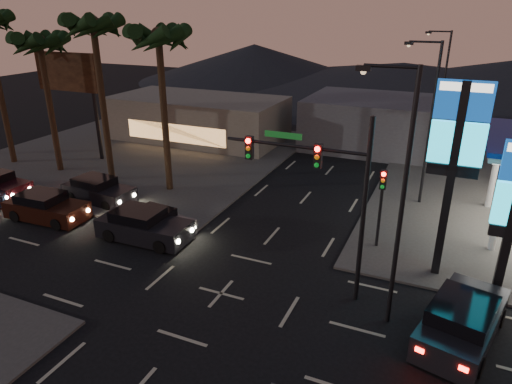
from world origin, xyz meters
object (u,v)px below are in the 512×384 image
at_px(pylon_sign_tall, 457,143).
at_px(car_lane_b_front, 158,222).
at_px(car_lane_a_front, 143,226).
at_px(car_lane_a_mid, 46,207).
at_px(suv_station, 462,321).
at_px(traffic_signal_mast, 323,180).
at_px(car_lane_b_mid, 98,191).

height_order(pylon_sign_tall, car_lane_b_front, pylon_sign_tall).
relative_size(car_lane_a_front, car_lane_b_front, 1.22).
bearing_deg(car_lane_a_mid, suv_station, -4.14).
height_order(traffic_signal_mast, car_lane_a_front, traffic_signal_mast).
xyz_separation_m(pylon_sign_tall, car_lane_a_front, (-14.74, -2.61, -5.61)).
xyz_separation_m(car_lane_a_front, car_lane_a_mid, (-6.84, -0.23, -0.03)).
bearing_deg(suv_station, traffic_signal_mast, 170.61).
distance_m(traffic_signal_mast, car_lane_a_front, 10.98).
distance_m(pylon_sign_tall, traffic_signal_mast, 6.02).
relative_size(traffic_signal_mast, car_lane_b_front, 1.87).
height_order(car_lane_b_mid, suv_station, suv_station).
distance_m(pylon_sign_tall, car_lane_a_front, 15.99).
xyz_separation_m(car_lane_a_mid, suv_station, (22.74, -1.65, 0.06)).
bearing_deg(car_lane_b_mid, pylon_sign_tall, -1.49).
relative_size(car_lane_a_mid, car_lane_b_front, 1.19).
distance_m(car_lane_a_mid, suv_station, 22.80).
xyz_separation_m(car_lane_b_mid, suv_station, (21.79, -5.03, 0.08)).
bearing_deg(suv_station, car_lane_b_mid, 167.01).
height_order(pylon_sign_tall, car_lane_a_mid, pylon_sign_tall).
bearing_deg(traffic_signal_mast, pylon_sign_tall, 36.52).
height_order(pylon_sign_tall, car_lane_b_mid, pylon_sign_tall).
bearing_deg(pylon_sign_tall, suv_station, -75.48).
height_order(pylon_sign_tall, car_lane_a_front, pylon_sign_tall).
bearing_deg(traffic_signal_mast, car_lane_a_front, 174.85).
bearing_deg(car_lane_a_front, car_lane_b_front, 75.64).
bearing_deg(car_lane_a_mid, pylon_sign_tall, 7.50).
bearing_deg(car_lane_a_front, car_lane_a_mid, -178.07).
bearing_deg(car_lane_b_mid, car_lane_b_front, -19.44).
xyz_separation_m(traffic_signal_mast, car_lane_a_mid, (-16.83, 0.67, -4.47)).
bearing_deg(car_lane_b_mid, suv_station, -12.99).
xyz_separation_m(pylon_sign_tall, car_lane_a_mid, (-21.58, -2.84, -5.64)).
bearing_deg(traffic_signal_mast, suv_station, -9.39).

